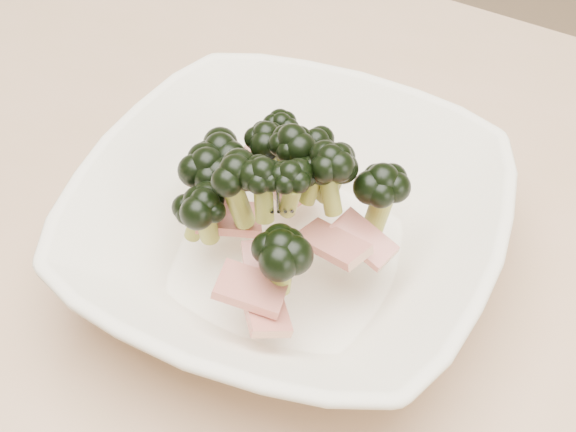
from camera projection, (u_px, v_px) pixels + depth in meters
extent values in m
cube|color=tan|center=(253.00, 262.00, 0.63)|extent=(1.20, 0.80, 0.04)
cylinder|color=tan|center=(86.00, 134.00, 1.30)|extent=(0.06, 0.06, 0.71)
imported|color=white|center=(288.00, 228.00, 0.58)|extent=(0.34, 0.34, 0.07)
cylinder|color=olive|center=(222.00, 172.00, 0.60)|extent=(0.02, 0.03, 0.04)
ellipsoid|color=black|center=(220.00, 149.00, 0.59)|extent=(0.04, 0.04, 0.03)
cylinder|color=olive|center=(281.00, 146.00, 0.62)|extent=(0.02, 0.01, 0.04)
ellipsoid|color=black|center=(281.00, 123.00, 0.60)|extent=(0.03, 0.03, 0.02)
cylinder|color=olive|center=(315.00, 165.00, 0.58)|extent=(0.02, 0.02, 0.04)
ellipsoid|color=black|center=(316.00, 141.00, 0.56)|extent=(0.03, 0.03, 0.03)
cylinder|color=olive|center=(292.00, 163.00, 0.57)|extent=(0.01, 0.02, 0.04)
ellipsoid|color=black|center=(292.00, 139.00, 0.55)|extent=(0.04, 0.04, 0.03)
cylinder|color=olive|center=(312.00, 187.00, 0.55)|extent=(0.02, 0.02, 0.03)
ellipsoid|color=black|center=(312.00, 168.00, 0.54)|extent=(0.03, 0.03, 0.02)
cylinder|color=olive|center=(267.00, 158.00, 0.60)|extent=(0.02, 0.02, 0.04)
ellipsoid|color=black|center=(266.00, 135.00, 0.58)|extent=(0.03, 0.03, 0.03)
cylinder|color=olive|center=(263.00, 197.00, 0.54)|extent=(0.02, 0.02, 0.04)
ellipsoid|color=black|center=(263.00, 171.00, 0.52)|extent=(0.03, 0.03, 0.03)
cylinder|color=olive|center=(237.00, 201.00, 0.55)|extent=(0.02, 0.02, 0.05)
ellipsoid|color=black|center=(235.00, 171.00, 0.53)|extent=(0.04, 0.04, 0.03)
cylinder|color=olive|center=(290.00, 199.00, 0.54)|extent=(0.02, 0.02, 0.04)
ellipsoid|color=black|center=(290.00, 174.00, 0.52)|extent=(0.03, 0.03, 0.02)
cylinder|color=olive|center=(329.00, 186.00, 0.55)|extent=(0.03, 0.02, 0.05)
ellipsoid|color=black|center=(331.00, 158.00, 0.53)|extent=(0.03, 0.03, 0.03)
cylinder|color=olive|center=(196.00, 224.00, 0.57)|extent=(0.02, 0.02, 0.03)
ellipsoid|color=black|center=(194.00, 207.00, 0.56)|extent=(0.03, 0.03, 0.02)
cylinder|color=olive|center=(379.00, 209.00, 0.57)|extent=(0.02, 0.02, 0.05)
ellipsoid|color=black|center=(383.00, 180.00, 0.55)|extent=(0.04, 0.04, 0.03)
cylinder|color=olive|center=(207.00, 224.00, 0.56)|extent=(0.01, 0.02, 0.03)
ellipsoid|color=black|center=(205.00, 203.00, 0.54)|extent=(0.04, 0.04, 0.03)
cylinder|color=olive|center=(330.00, 183.00, 0.56)|extent=(0.02, 0.02, 0.04)
ellipsoid|color=black|center=(332.00, 159.00, 0.54)|extent=(0.04, 0.04, 0.03)
cylinder|color=olive|center=(281.00, 270.00, 0.53)|extent=(0.02, 0.02, 0.04)
ellipsoid|color=black|center=(281.00, 247.00, 0.51)|extent=(0.04, 0.04, 0.03)
cylinder|color=olive|center=(209.00, 188.00, 0.59)|extent=(0.02, 0.02, 0.04)
ellipsoid|color=black|center=(207.00, 164.00, 0.57)|extent=(0.04, 0.04, 0.03)
cube|color=maroon|center=(303.00, 183.00, 0.60)|extent=(0.04, 0.06, 0.01)
cube|color=maroon|center=(228.00, 218.00, 0.58)|extent=(0.06, 0.05, 0.02)
cube|color=maroon|center=(285.00, 157.00, 0.62)|extent=(0.06, 0.05, 0.03)
cube|color=maroon|center=(364.00, 239.00, 0.55)|extent=(0.05, 0.03, 0.02)
cube|color=maroon|center=(264.00, 303.00, 0.53)|extent=(0.06, 0.06, 0.02)
cube|color=maroon|center=(333.00, 244.00, 0.54)|extent=(0.06, 0.04, 0.02)
cube|color=maroon|center=(251.00, 288.00, 0.52)|extent=(0.05, 0.04, 0.02)
cube|color=maroon|center=(263.00, 270.00, 0.54)|extent=(0.05, 0.05, 0.02)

